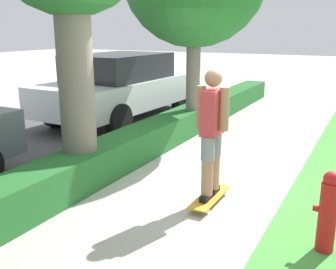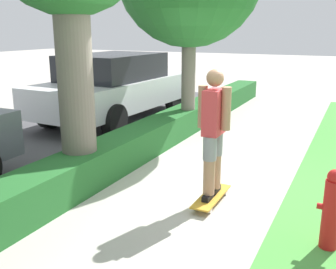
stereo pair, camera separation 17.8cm
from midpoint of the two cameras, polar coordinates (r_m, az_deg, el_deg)
ground_plane at (r=5.66m, az=5.60°, el=-7.28°), size 60.00×60.00×0.00m
street_asphalt at (r=8.05m, az=-23.64°, el=-1.67°), size 15.53×5.00×0.01m
hedge_row at (r=6.27m, az=-8.16°, el=-2.65°), size 15.53×0.60×0.51m
skateboard at (r=5.09m, az=5.32°, el=-8.99°), size 0.88×0.24×0.09m
skater_person at (r=4.80m, az=5.57°, el=0.53°), size 0.49×0.41×1.60m
parked_car_middle at (r=9.60m, az=-8.09°, el=7.01°), size 4.67×2.04×1.58m
fire_hydrant at (r=4.23m, az=21.55°, el=-10.09°), size 0.18×0.28×0.84m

